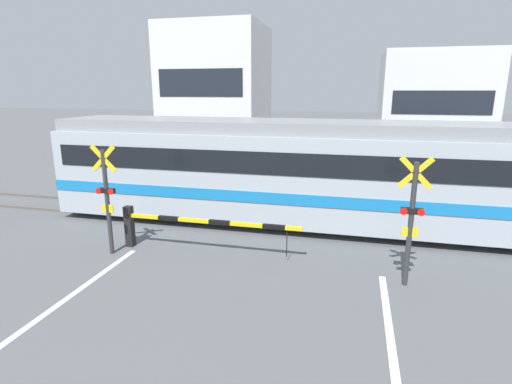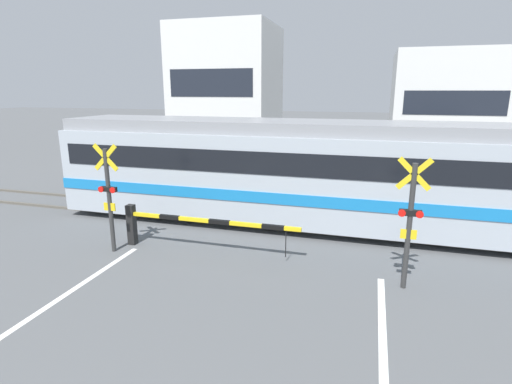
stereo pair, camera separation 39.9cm
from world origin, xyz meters
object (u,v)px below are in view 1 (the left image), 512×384
at_px(commuter_train, 315,171).
at_px(crossing_barrier_far, 344,182).
at_px(crossing_signal_left, 107,195).
at_px(crossing_barrier_near, 175,224).
at_px(crossing_signal_right, 411,217).
at_px(pedestrian, 266,162).

distance_m(commuter_train, crossing_barrier_far, 3.26).
bearing_deg(commuter_train, crossing_signal_left, -143.81).
bearing_deg(commuter_train, crossing_barrier_near, -137.99).
bearing_deg(crossing_signal_right, crossing_barrier_near, 174.16).
distance_m(crossing_signal_right, pedestrian, 10.16).
distance_m(crossing_barrier_near, crossing_signal_left, 1.84).
bearing_deg(crossing_signal_left, crossing_barrier_near, 20.46).
bearing_deg(crossing_signal_right, crossing_signal_left, 180.00).
relative_size(commuter_train, crossing_signal_right, 5.79).
bearing_deg(crossing_signal_right, pedestrian, 119.85).
relative_size(crossing_barrier_near, crossing_signal_left, 1.68).
xyz_separation_m(crossing_barrier_far, pedestrian, (-3.51, 2.28, 0.26)).
height_order(crossing_barrier_near, crossing_signal_left, crossing_signal_left).
xyz_separation_m(commuter_train, crossing_barrier_far, (0.81, 3.00, -0.99)).
bearing_deg(crossing_barrier_far, pedestrian, 147.00).
height_order(crossing_signal_right, pedestrian, crossing_signal_right).
xyz_separation_m(crossing_signal_right, pedestrian, (-5.05, 8.80, -0.56)).
distance_m(crossing_barrier_far, crossing_signal_left, 8.65).
height_order(crossing_signal_left, crossing_signal_right, same).
height_order(crossing_barrier_far, crossing_signal_right, crossing_signal_right).
distance_m(crossing_signal_left, crossing_signal_right, 7.16).
bearing_deg(crossing_signal_right, crossing_barrier_far, 103.29).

